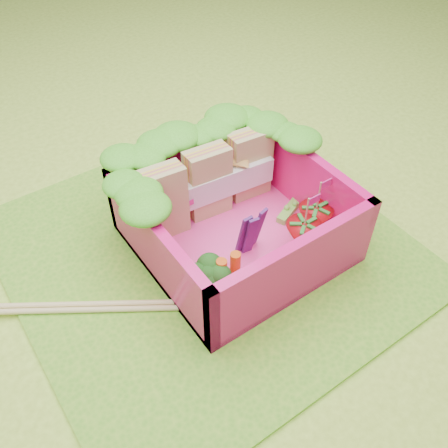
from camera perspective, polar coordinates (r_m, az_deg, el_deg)
The scene contains 13 objects.
ground at distance 3.60m, azimuth -2.04°, elevation -3.09°, with size 14.00×14.00×0.00m, color #8BB332.
placemat at distance 3.59m, azimuth -2.04°, elevation -2.93°, with size 2.60×2.60×0.03m, color #5DAB26.
bento_floor at distance 3.59m, azimuth 1.33°, elevation -1.88°, with size 1.30×1.30×0.05m, color #FF419C.
bento_box at distance 3.41m, azimuth 1.40°, elevation 0.99°, with size 1.30×1.30×0.55m.
lettuce_ruffle at distance 3.49m, azimuth -2.99°, elevation 9.23°, with size 1.43×0.77×0.11m.
sandwich_stack at distance 3.60m, azimuth -1.77°, elevation 4.76°, with size 1.07×0.27×0.56m.
broccoli at distance 3.10m, azimuth -1.56°, elevation -6.24°, with size 0.32×0.32×0.26m.
carrot_sticks at distance 3.19m, azimuth 0.46°, elevation -5.48°, with size 0.20×0.10×0.29m.
purple_wedges at distance 3.35m, azimuth 3.06°, elevation -1.02°, with size 0.19×0.06×0.38m.
strawberry_left at distance 3.44m, azimuth 8.97°, elevation -1.49°, with size 0.25×0.25×0.49m.
strawberry_right at distance 3.57m, azimuth 10.28°, elevation 0.38°, with size 0.24×0.24×0.48m.
snap_peas at distance 3.73m, azimuth 8.73°, elevation 0.72°, with size 0.33×0.39×0.05m.
chopsticks at distance 3.40m, azimuth -18.66°, elevation -9.05°, with size 2.08×1.37×0.04m.
Camera 1 is at (-1.27, -2.04, 2.68)m, focal length 40.00 mm.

